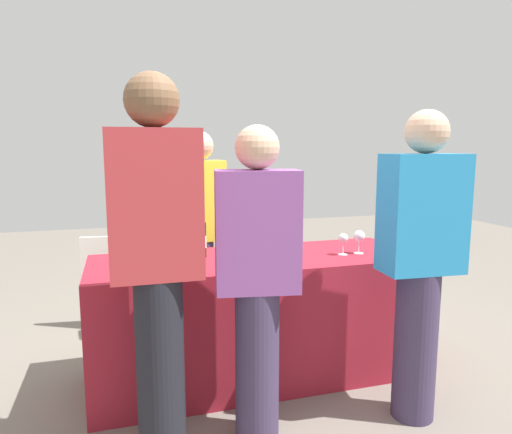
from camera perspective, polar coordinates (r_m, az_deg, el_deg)
name	(u,v)px	position (r m, az deg, el deg)	size (l,w,h in m)	color
ground_plane	(256,374)	(3.12, 0.00, -18.85)	(12.00, 12.00, 0.00)	slate
tasting_table	(256,317)	(2.96, 0.00, -12.23)	(2.00, 0.70, 0.77)	maroon
wine_bottle_0	(154,240)	(2.82, -12.49, -2.83)	(0.08, 0.08, 0.32)	black
wine_bottle_1	(169,239)	(2.85, -10.67, -2.71)	(0.08, 0.08, 0.33)	black
wine_bottle_2	(185,237)	(2.88, -8.77, -2.43)	(0.07, 0.07, 0.33)	black
wine_bottle_3	(200,239)	(2.85, -6.91, -2.75)	(0.08, 0.08, 0.31)	black
wine_glass_0	(134,254)	(2.54, -14.89, -4.45)	(0.07, 0.07, 0.15)	silver
wine_glass_1	(192,250)	(2.61, -7.96, -4.05)	(0.07, 0.07, 0.14)	silver
wine_glass_2	(247,249)	(2.66, -1.17, -4.02)	(0.06, 0.06, 0.13)	silver
wine_glass_3	(263,245)	(2.69, 0.91, -3.44)	(0.07, 0.07, 0.15)	silver
wine_glass_4	(343,239)	(2.94, 10.75, -2.72)	(0.06, 0.06, 0.14)	silver
wine_glass_5	(359,237)	(2.99, 12.64, -2.42)	(0.07, 0.07, 0.15)	silver
server_pouring	(200,229)	(3.37, -6.90, -1.42)	(0.37, 0.24, 1.56)	#3F3351
guest_0	(157,256)	(2.09, -12.17, -4.80)	(0.40, 0.24, 1.75)	black
guest_1	(257,276)	(2.22, 0.14, -7.31)	(0.42, 0.28, 1.54)	#3F3351
guest_2	(420,257)	(2.53, 19.65, -4.74)	(0.42, 0.25, 1.63)	#3F3351
menu_board	(112,282)	(3.89, -17.35, -7.70)	(0.46, 0.03, 0.75)	white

